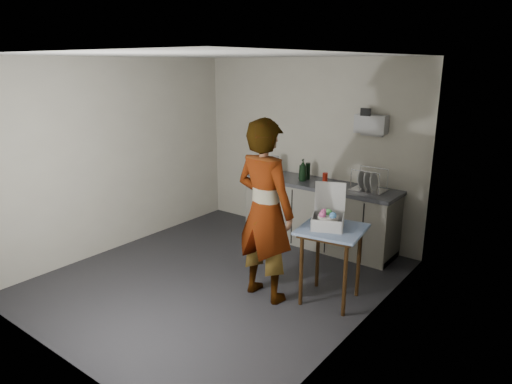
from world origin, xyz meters
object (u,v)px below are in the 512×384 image
Objects in this scene: dark_bottle at (308,171)px; paper_towel at (275,166)px; standing_man at (265,211)px; soap_bottle at (303,170)px; dish_rack at (368,186)px; kitchen_counter at (319,216)px; side_table at (332,238)px; bakery_box at (328,218)px; soda_can at (325,178)px.

dark_bottle is 0.82× the size of paper_towel.
standing_man reaches higher than soap_bottle.
standing_man is at bearing -103.82° from dish_rack.
soap_bottle is at bearing -176.08° from dish_rack.
dish_rack is at bearing -3.81° from dark_bottle.
soap_bottle is 0.50m from paper_towel.
kitchen_counter is 0.97m from paper_towel.
standing_man is at bearing -160.03° from side_table.
bakery_box reaches higher than side_table.
dark_bottle is (-1.17, 1.42, 0.29)m from side_table.
soap_bottle is 1.72m from bakery_box.
soap_bottle is 0.33m from soda_can.
standing_man is at bearing -80.32° from kitchen_counter.
standing_man reaches higher than side_table.
soda_can is 0.32× the size of dish_rack.
soda_can is at bearing 53.72° from kitchen_counter.
standing_man is at bearing -173.17° from bakery_box.
side_table is at bearing -50.63° from dark_bottle.
soda_can is at bearing 96.69° from bakery_box.
standing_man is at bearing -73.10° from dark_bottle.
paper_towel is at bearing 176.26° from soap_bottle.
side_table is 1.85× the size of bakery_box.
standing_man reaches higher than kitchen_counter.
soda_can is (-0.88, 1.41, 0.24)m from side_table.
kitchen_counter is 1.81m from standing_man.
soda_can reaches higher than side_table.
dish_rack is at bearing -4.18° from soda_can.
dark_bottle is 0.51m from paper_towel.
kitchen_counter is 5.27× the size of dish_rack.
dish_rack is (-0.21, 1.36, 0.24)m from side_table.
soap_bottle is 2.29× the size of soda_can.
dish_rack is at bearing 1.31° from paper_towel.
dark_bottle is at bearing 177.06° from soda_can.
side_table is 2.70× the size of soap_bottle.
bakery_box is at bearing -52.07° from dark_bottle.
dish_rack reaches higher than kitchen_counter.
kitchen_counter is 1.12× the size of standing_man.
paper_towel is at bearing 116.94° from bakery_box.
paper_towel is at bearing -53.50° from standing_man.
standing_man is (-0.63, -0.35, 0.26)m from side_table.
kitchen_counter is at bearing -126.28° from soda_can.
soap_bottle is (-0.25, -0.06, 0.64)m from kitchen_counter.
side_table is at bearing -58.11° from soda_can.
side_table is 1.86m from dark_bottle.
bakery_box is at bearing -83.39° from dish_rack.
kitchen_counter is at bearing 12.41° from soap_bottle.
bakery_box reaches higher than dark_bottle.
bakery_box is (1.12, -1.30, -0.12)m from soap_bottle.
paper_towel is (-1.67, 1.32, 0.31)m from side_table.
paper_towel is (-0.79, -0.08, 0.07)m from soda_can.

